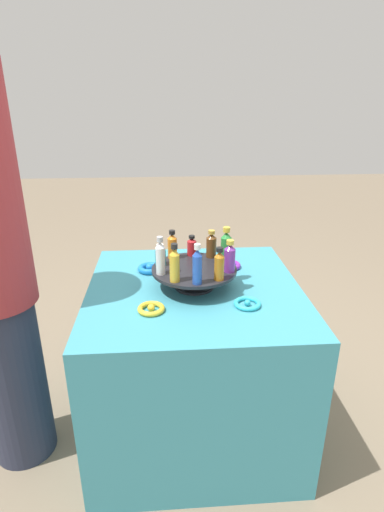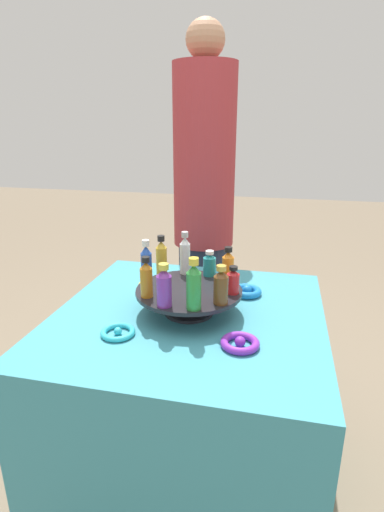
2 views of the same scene
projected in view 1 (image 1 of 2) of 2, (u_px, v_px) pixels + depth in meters
name	position (u px, v px, depth m)	size (l,w,h in m)	color
ground_plane	(194.00, 421.00, 1.87)	(12.00, 12.00, 0.00)	#756651
party_table	(194.00, 359.00, 1.74)	(0.85, 0.85, 0.70)	teal
display_stand	(194.00, 273.00, 1.59)	(0.34, 0.34, 0.08)	black
bottle_gold	(175.00, 264.00, 1.44)	(0.04, 0.04, 0.15)	gold
bottle_blue	(198.00, 266.00, 1.42)	(0.04, 0.04, 0.15)	#234CAD
bottle_amber	(219.00, 265.00, 1.46)	(0.04, 0.04, 0.13)	#AD6B19
bottle_purple	(230.00, 257.00, 1.53)	(0.04, 0.04, 0.13)	#702D93
bottle_green	(226.00, 247.00, 1.60)	(0.04, 0.04, 0.15)	#288438
bottle_brown	(211.00, 245.00, 1.67)	(0.04, 0.04, 0.12)	brown
bottle_red	(191.00, 246.00, 1.69)	(0.04, 0.04, 0.09)	#B21E23
bottle_orange	(172.00, 245.00, 1.66)	(0.04, 0.04, 0.12)	orange
bottle_teal	(160.00, 256.00, 1.59)	(0.04, 0.04, 0.09)	teal
bottle_clear	(160.00, 257.00, 1.50)	(0.04, 0.04, 0.15)	silver
ribbon_bow_blue	(150.00, 268.00, 1.75)	(0.10, 0.10, 0.04)	blue
ribbon_bow_gold	(151.00, 309.00, 1.43)	(0.10, 0.10, 0.03)	gold
ribbon_bow_teal	(247.00, 304.00, 1.46)	(0.10, 0.10, 0.02)	#2DB7CC
ribbon_bow_purple	(229.00, 265.00, 1.79)	(0.11, 0.11, 0.03)	purple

